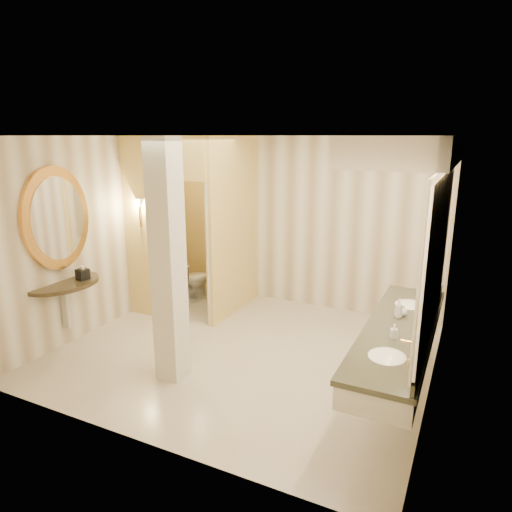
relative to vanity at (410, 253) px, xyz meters
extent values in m
plane|color=beige|center=(-1.98, 0.40, -1.63)|extent=(4.50, 4.50, 0.00)
plane|color=silver|center=(-1.98, 0.40, 1.07)|extent=(4.50, 4.50, 0.00)
cube|color=silver|center=(-1.98, 2.40, -0.28)|extent=(4.50, 0.02, 2.70)
cube|color=silver|center=(-1.98, -1.60, -0.28)|extent=(4.50, 0.02, 2.70)
cube|color=silver|center=(-4.23, 0.40, -0.28)|extent=(0.02, 4.00, 2.70)
cube|color=silver|center=(0.27, 0.40, -0.28)|extent=(0.02, 4.00, 2.70)
cube|color=#F5DD80|center=(-2.78, 1.65, -0.28)|extent=(0.10, 1.50, 2.70)
cube|color=#F5DD80|center=(-3.90, 0.90, -0.28)|extent=(0.65, 0.10, 2.70)
cube|color=#F5DD80|center=(-3.18, 0.90, 0.77)|extent=(0.80, 0.10, 0.60)
cube|color=beige|center=(-2.96, 1.26, -0.58)|extent=(0.40, 0.74, 2.10)
cylinder|color=gold|center=(-3.90, 0.83, -0.08)|extent=(0.03, 0.03, 0.30)
cone|color=beige|center=(-3.90, 0.83, 0.12)|extent=(0.14, 0.14, 0.14)
cube|color=beige|center=(-0.03, 0.00, -0.90)|extent=(0.60, 2.53, 0.24)
cube|color=black|center=(-0.03, 0.00, -0.78)|extent=(0.64, 2.57, 0.05)
cube|color=black|center=(0.25, 0.00, -0.71)|extent=(0.03, 2.53, 0.10)
ellipsoid|color=white|center=(-0.03, -0.69, -0.80)|extent=(0.40, 0.44, 0.15)
cylinder|color=gold|center=(0.17, -0.69, -0.67)|extent=(0.03, 0.03, 0.22)
ellipsoid|color=white|center=(-0.03, 0.69, -0.80)|extent=(0.40, 0.44, 0.15)
cylinder|color=gold|center=(0.17, 0.69, -0.67)|extent=(0.03, 0.03, 0.22)
cube|color=white|center=(0.25, 0.00, 0.07)|extent=(0.03, 2.53, 1.40)
cube|color=beige|center=(-0.03, 0.00, 0.96)|extent=(0.75, 2.73, 0.22)
cylinder|color=black|center=(-4.21, -0.41, -0.78)|extent=(1.00, 1.00, 0.05)
cube|color=beige|center=(-4.17, -0.41, -1.08)|extent=(0.10, 0.10, 0.60)
cylinder|color=gold|center=(-4.19, -0.41, 0.07)|extent=(0.07, 1.00, 1.00)
cylinder|color=white|center=(-4.15, -0.41, 0.07)|extent=(0.02, 0.80, 0.80)
cube|color=beige|center=(-2.43, -0.50, -0.28)|extent=(0.29, 0.29, 2.70)
cube|color=black|center=(-4.02, -0.23, -0.69)|extent=(0.16, 0.16, 0.14)
imported|color=white|center=(-3.66, 1.73, -1.28)|extent=(0.54, 0.75, 0.69)
imported|color=beige|center=(-0.04, -0.29, -0.69)|extent=(0.08, 0.08, 0.13)
imported|color=silver|center=(-0.05, 0.30, -0.70)|extent=(0.11, 0.11, 0.12)
imported|color=#C6B28C|center=(-0.08, 0.23, -0.65)|extent=(0.10, 0.10, 0.20)
camera|label=1|loc=(0.51, -4.37, 1.07)|focal=32.00mm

